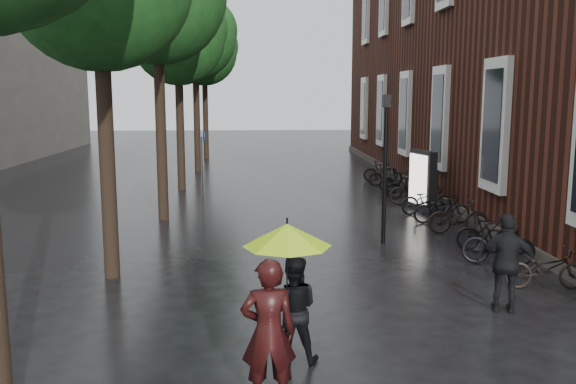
{
  "coord_description": "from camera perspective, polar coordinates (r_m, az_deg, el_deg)",
  "views": [
    {
      "loc": [
        -1.04,
        -5.66,
        3.84
      ],
      "look_at": [
        -0.35,
        7.34,
        1.74
      ],
      "focal_mm": 38.0,
      "sensor_mm": 36.0,
      "label": 1
    }
  ],
  "objects": [
    {
      "name": "parked_bicycles",
      "position": [
        19.9,
        13.22,
        -0.83
      ],
      "size": [
        2.0,
        15.65,
        1.0
      ],
      "color": "black",
      "rests_on": "ground"
    },
    {
      "name": "lime_umbrella",
      "position": [
        7.84,
        -0.08,
        -4.04
      ],
      "size": [
        1.16,
        1.16,
        1.7
      ],
      "rotation": [
        0.0,
        0.0,
        -0.2
      ],
      "color": "black",
      "rests_on": "ground"
    },
    {
      "name": "lamp_post",
      "position": [
        15.66,
        9.09,
        3.49
      ],
      "size": [
        0.2,
        0.2,
        3.82
      ],
      "rotation": [
        0.0,
        0.0,
        0.03
      ],
      "color": "black",
      "rests_on": "ground"
    },
    {
      "name": "brick_building",
      "position": [
        27.71,
        22.09,
        12.97
      ],
      "size": [
        10.2,
        33.2,
        12.0
      ],
      "color": "#38160F",
      "rests_on": "ground"
    },
    {
      "name": "ad_lightbox",
      "position": [
        20.54,
        12.44,
        1.04
      ],
      "size": [
        0.31,
        1.33,
        2.01
      ],
      "rotation": [
        0.0,
        0.0,
        0.24
      ],
      "color": "black",
      "rests_on": "ground"
    },
    {
      "name": "person_black",
      "position": [
        8.89,
        0.45,
        -10.91
      ],
      "size": [
        0.81,
        0.66,
        1.57
      ],
      "primitive_type": "imported",
      "rotation": [
        0.0,
        0.0,
        3.05
      ],
      "color": "black",
      "rests_on": "ground"
    },
    {
      "name": "street_trees",
      "position": [
        21.91,
        -11.19,
        15.55
      ],
      "size": [
        4.33,
        34.03,
        8.91
      ],
      "color": "black",
      "rests_on": "ground"
    },
    {
      "name": "person_burgundy",
      "position": [
        7.66,
        -1.85,
        -13.04
      ],
      "size": [
        0.71,
        0.48,
        1.89
      ],
      "primitive_type": "imported",
      "rotation": [
        0.0,
        0.0,
        3.19
      ],
      "color": "black",
      "rests_on": "ground"
    },
    {
      "name": "pedestrian_walking",
      "position": [
        11.48,
        19.81,
        -6.29
      ],
      "size": [
        1.12,
        0.72,
        1.77
      ],
      "primitive_type": "imported",
      "rotation": [
        0.0,
        0.0,
        2.84
      ],
      "color": "black",
      "rests_on": "ground"
    },
    {
      "name": "cycle_sign",
      "position": [
        23.31,
        -7.96,
        3.63
      ],
      "size": [
        0.13,
        0.45,
        2.46
      ],
      "rotation": [
        0.0,
        0.0,
        0.21
      ],
      "color": "#262628",
      "rests_on": "ground"
    }
  ]
}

